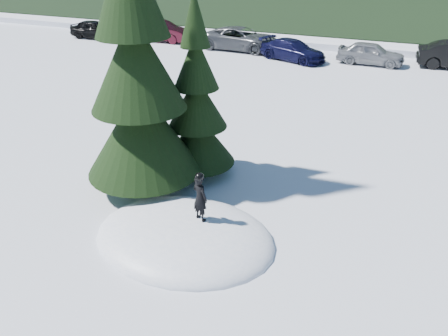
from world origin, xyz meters
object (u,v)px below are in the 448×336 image
at_px(car_0, 95,29).
at_px(car_2, 241,39).
at_px(spruce_short, 197,108).
at_px(car_1, 161,31).
at_px(car_3, 293,50).
at_px(car_4, 371,53).
at_px(spruce_tall, 137,75).
at_px(child_skier, 200,198).

height_order(car_0, car_2, car_2).
bearing_deg(spruce_short, car_1, 123.94).
xyz_separation_m(car_0, car_2, (11.30, 0.71, 0.06)).
xyz_separation_m(spruce_short, car_3, (-1.31, 15.37, -1.49)).
bearing_deg(car_4, car_3, 102.42).
distance_m(spruce_short, car_0, 23.17).
distance_m(spruce_short, car_4, 16.57).
height_order(spruce_tall, car_2, spruce_tall).
relative_size(spruce_short, car_4, 1.42).
bearing_deg(spruce_short, car_4, 79.11).
bearing_deg(car_0, child_skier, -135.25).
bearing_deg(spruce_tall, car_4, 76.83).
xyz_separation_m(spruce_short, child_skier, (1.51, -2.92, -1.04)).
xyz_separation_m(spruce_short, car_4, (3.12, 16.21, -1.46)).
relative_size(car_0, car_4, 1.03).
height_order(child_skier, car_1, child_skier).
bearing_deg(spruce_tall, car_3, 91.07).
distance_m(car_1, car_2, 6.30).
xyz_separation_m(spruce_tall, car_3, (-0.31, 16.77, -2.71)).
bearing_deg(car_2, spruce_tall, -163.87).
xyz_separation_m(car_1, car_2, (6.29, -0.35, 0.01)).
xyz_separation_m(spruce_tall, car_4, (4.12, 17.61, -2.67)).
bearing_deg(car_4, car_0, 91.94).
distance_m(spruce_tall, car_4, 18.28).
distance_m(car_0, car_1, 5.12).
distance_m(spruce_short, car_2, 17.70).
height_order(spruce_tall, car_4, spruce_tall).
height_order(car_1, car_3, car_1).
bearing_deg(car_2, car_3, -107.39).
xyz_separation_m(child_skier, car_4, (1.61, 19.14, -0.42)).
bearing_deg(car_2, child_skier, -158.11).
height_order(spruce_short, car_3, spruce_short).
bearing_deg(car_2, car_0, 96.54).
relative_size(spruce_short, car_0, 1.37).
bearing_deg(spruce_tall, car_2, 103.18).
xyz_separation_m(spruce_tall, spruce_short, (1.00, 1.40, -1.22)).
bearing_deg(car_4, car_1, 87.91).
distance_m(child_skier, car_2, 20.90).
bearing_deg(car_1, car_0, 99.93).
bearing_deg(car_1, car_2, -95.12).
distance_m(car_0, car_2, 11.32).
relative_size(car_0, car_3, 0.93).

